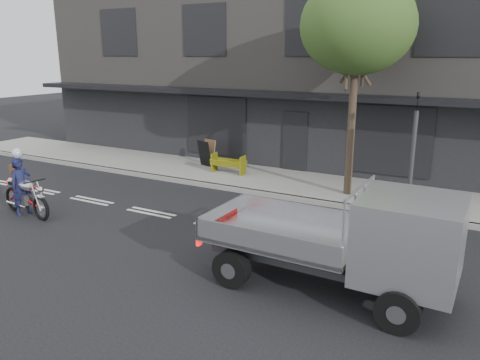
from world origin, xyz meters
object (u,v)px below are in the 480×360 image
Objects in this scene: rider at (21,186)px; sandwich_board at (204,154)px; motorcycle at (26,195)px; construction_barrier at (226,164)px; street_tree at (357,26)px; flatbed_ute at (384,239)px; traffic_light_pole at (412,159)px.

rider is 7.21m from sandwich_board.
motorcycle is 6.95m from construction_barrier.
construction_barrier is at bearing -9.48° from sandwich_board.
sandwich_board is (1.53, 7.01, 0.08)m from motorcycle.
street_tree reaches higher than motorcycle.
construction_barrier is 1.56m from sandwich_board.
rider reaches higher than sandwich_board.
rider is (-7.76, -6.05, -4.45)m from street_tree.
street_tree is 7.73m from flatbed_ute.
traffic_light_pole reaches higher than rider.
rider is at bearing -151.94° from traffic_light_pole.
motorcycle is at bearing -82.15° from rider.
street_tree is 10.79m from rider.
flatbed_ute is (0.41, -5.29, -0.40)m from traffic_light_pole.
traffic_light_pole reaches higher than motorcycle.
traffic_light_pole is 6.87m from construction_barrier.
traffic_light_pole is 0.73× the size of flatbed_ute.
rider is 7.02m from construction_barrier.
sandwich_board is at bearing 171.03° from street_tree.
sandwich_board reaches higher than motorcycle.
motorcycle is 10.04m from flatbed_ute.
traffic_light_pole is at bearing -9.44° from construction_barrier.
traffic_light_pole is (2.00, -0.85, -3.63)m from street_tree.
traffic_light_pole is at bearing -54.06° from rider.
rider is at bearing -179.55° from flatbed_ute.
sandwich_board is (-1.39, 0.70, 0.14)m from construction_barrier.
construction_barrier is (-6.69, 1.11, -1.13)m from traffic_light_pole.
flatbed_ute reaches higher than sandwich_board.
traffic_light_pole is 2.11× the size of rider.
rider is 10.17m from flatbed_ute.
sandwich_board is at bearing 85.59° from motorcycle.
construction_barrier is at bearing 170.56° from traffic_light_pole.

